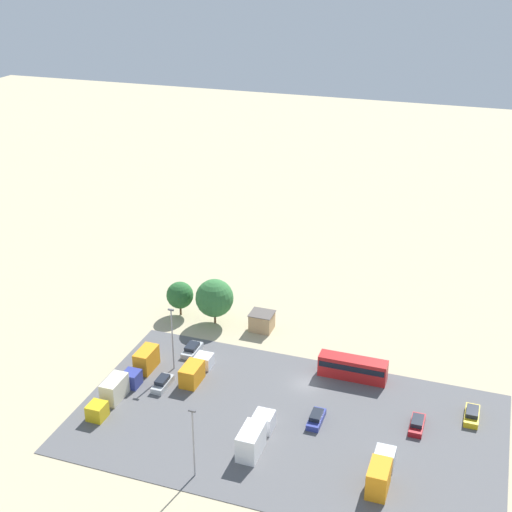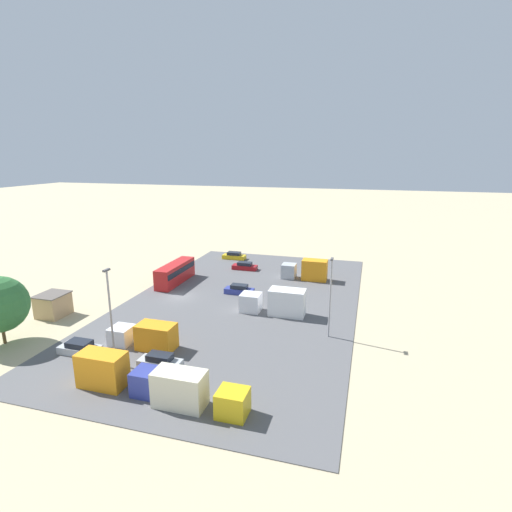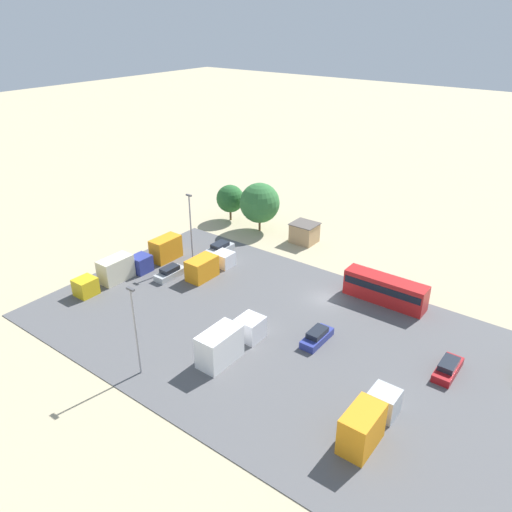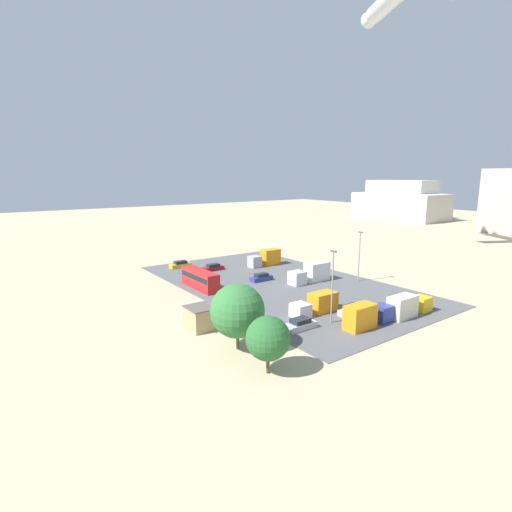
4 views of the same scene
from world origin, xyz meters
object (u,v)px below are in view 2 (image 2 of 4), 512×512
object	(u,v)px
parked_car_1	(239,290)
parked_truck_2	(277,302)
parked_car_4	(234,256)
parked_truck_0	(194,393)
parked_truck_1	(146,336)
parked_truck_4	(307,270)
bus	(175,272)
parked_car_2	(80,348)
shed_building	(53,305)
parked_car_0	(160,362)
parked_truck_3	(115,373)
parked_car_3	(245,266)

from	to	relation	value
parked_car_1	parked_truck_2	distance (m)	9.65
parked_truck_2	parked_car_4	bearing A→B (deg)	30.22
parked_truck_2	parked_truck_0	bearing A→B (deg)	174.94
parked_truck_1	parked_truck_4	world-z (taller)	parked_truck_4
parked_car_1	parked_truck_2	bearing A→B (deg)	50.06
parked_truck_4	parked_car_4	bearing A→B (deg)	60.15
bus	parked_car_2	world-z (taller)	bus
shed_building	parked_car_2	bearing A→B (deg)	53.27
shed_building	parked_car_2	distance (m)	13.26
parked_car_2	parked_truck_4	size ratio (longest dim) A/B	0.58
shed_building	parked_car_0	world-z (taller)	shed_building
shed_building	parked_car_4	bearing A→B (deg)	158.63
parked_truck_3	bus	bearing A→B (deg)	-162.86
bus	parked_truck_4	size ratio (longest dim) A/B	1.30
parked_car_4	parked_truck_3	distance (m)	47.28
parked_car_0	shed_building	bearing A→B (deg)	-111.85
shed_building	parked_car_1	xyz separation A→B (m)	(-14.88, 21.17, -0.85)
parked_car_4	parked_truck_1	world-z (taller)	parked_truck_1
parked_car_4	parked_truck_3	xyz separation A→B (m)	(47.03, 4.80, 0.90)
shed_building	parked_truck_3	bearing A→B (deg)	55.66
parked_car_0	parked_truck_0	bearing A→B (deg)	50.39
parked_car_2	parked_truck_2	bearing A→B (deg)	132.85
parked_truck_3	parked_car_0	bearing A→B (deg)	153.31
parked_car_0	parked_truck_1	bearing A→B (deg)	-134.39
parked_car_0	parked_truck_1	size ratio (longest dim) A/B	0.57
parked_truck_0	parked_truck_1	distance (m)	13.06
parked_car_1	parked_car_2	world-z (taller)	parked_car_1
parked_truck_3	parked_truck_4	bearing A→B (deg)	162.59
bus	parked_truck_1	size ratio (longest dim) A/B	1.30
parked_car_2	parked_car_3	world-z (taller)	parked_car_2
bus	parked_car_4	bearing A→B (deg)	75.87
parked_truck_0	parked_car_1	bearing A→B (deg)	-169.12
parked_truck_1	parked_car_0	bearing A→B (deg)	-134.39
shed_building	parked_car_3	size ratio (longest dim) A/B	0.84
parked_car_2	parked_truck_3	bearing A→B (deg)	59.18
parked_car_0	parked_car_1	bearing A→B (deg)	178.25
parked_car_0	parked_truck_2	bearing A→B (deg)	154.53
parked_car_1	parked_truck_4	size ratio (longest dim) A/B	0.58
bus	parked_car_1	distance (m)	12.30
parked_car_0	parked_car_2	bearing A→B (deg)	-91.72
parked_car_1	shed_building	bearing A→B (deg)	-54.90
parked_car_0	parked_truck_4	size ratio (longest dim) A/B	0.57
bus	parked_truck_1	xyz separation A→B (m)	(21.82, 7.65, -0.45)
parked_truck_3	parked_truck_4	size ratio (longest dim) A/B	1.05
parked_truck_1	parked_truck_4	size ratio (longest dim) A/B	1.00
parked_truck_3	parked_truck_4	world-z (taller)	parked_truck_4
parked_car_0	parked_truck_2	xyz separation A→B (m)	(-16.93, 8.06, 1.00)
bus	parked_truck_0	xyz separation A→B (m)	(30.47, 17.44, -0.31)
parked_car_0	parked_car_3	size ratio (longest dim) A/B	0.96
bus	parked_truck_4	distance (m)	22.33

